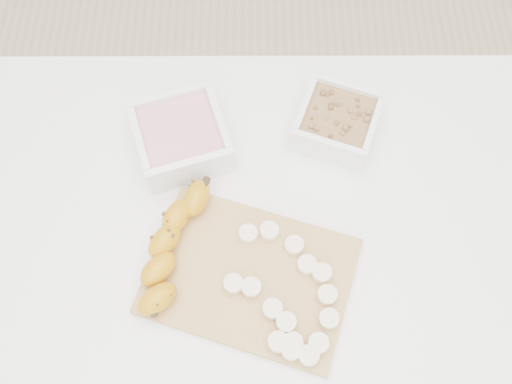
{
  "coord_description": "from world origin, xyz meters",
  "views": [
    {
      "loc": [
        -0.0,
        -0.36,
        1.64
      ],
      "look_at": [
        0.0,
        0.03,
        0.81
      ],
      "focal_mm": 40.0,
      "sensor_mm": 36.0,
      "label": 1
    }
  ],
  "objects_px": {
    "cutting_board": "(249,276)",
    "bowl_granola": "(337,122)",
    "bowl_yogurt": "(181,137)",
    "banana": "(172,248)",
    "table": "(256,242)"
  },
  "relations": [
    {
      "from": "cutting_board",
      "to": "bowl_granola",
      "type": "bearing_deg",
      "value": 60.48
    },
    {
      "from": "bowl_yogurt",
      "to": "bowl_granola",
      "type": "height_order",
      "value": "bowl_yogurt"
    },
    {
      "from": "bowl_yogurt",
      "to": "banana",
      "type": "distance_m",
      "value": 0.2
    },
    {
      "from": "table",
      "to": "bowl_yogurt",
      "type": "height_order",
      "value": "bowl_yogurt"
    },
    {
      "from": "table",
      "to": "banana",
      "type": "relative_size",
      "value": 4.31
    },
    {
      "from": "bowl_granola",
      "to": "bowl_yogurt",
      "type": "bearing_deg",
      "value": -173.21
    },
    {
      "from": "bowl_granola",
      "to": "cutting_board",
      "type": "relative_size",
      "value": 0.54
    },
    {
      "from": "table",
      "to": "cutting_board",
      "type": "relative_size",
      "value": 3.14
    },
    {
      "from": "bowl_yogurt",
      "to": "cutting_board",
      "type": "bearing_deg",
      "value": -63.79
    },
    {
      "from": "banana",
      "to": "bowl_granola",
      "type": "bearing_deg",
      "value": 69.35
    },
    {
      "from": "bowl_granola",
      "to": "cutting_board",
      "type": "bearing_deg",
      "value": -119.52
    },
    {
      "from": "table",
      "to": "bowl_yogurt",
      "type": "relative_size",
      "value": 5.24
    },
    {
      "from": "table",
      "to": "bowl_granola",
      "type": "height_order",
      "value": "bowl_granola"
    },
    {
      "from": "table",
      "to": "bowl_yogurt",
      "type": "bearing_deg",
      "value": 131.49
    },
    {
      "from": "cutting_board",
      "to": "banana",
      "type": "xyz_separation_m",
      "value": [
        -0.12,
        0.04,
        0.03
      ]
    }
  ]
}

